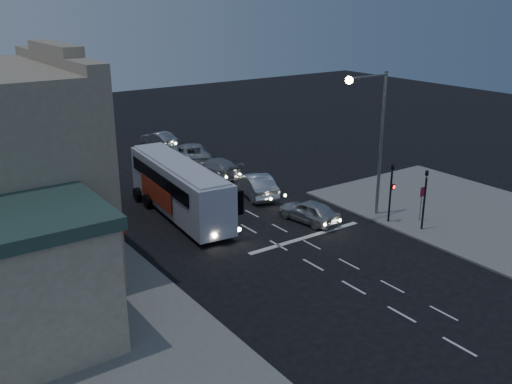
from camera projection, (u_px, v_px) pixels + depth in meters
ground at (301, 258)px, 30.54m from camera, size 120.00×120.00×0.00m
sidewalk_near at (510, 227)px, 34.46m from camera, size 12.00×24.00×0.12m
sidewalk_far at (10, 264)px, 29.68m from camera, size 12.00×50.00×0.12m
road_markings at (283, 233)px, 33.80m from camera, size 8.00×30.55×0.01m
tour_bus at (179, 187)px, 36.07m from camera, size 3.33×11.52×3.49m
car_suv at (309, 211)px, 35.28m from camera, size 2.29×4.33×1.40m
car_sedan_a at (256, 185)px, 39.90m from camera, size 2.94×5.19×1.62m
car_sedan_b at (215, 167)px, 44.42m from camera, size 2.49×5.10×1.43m
car_sedan_c at (190, 153)px, 48.21m from camera, size 4.43×6.36×1.61m
car_extra at (159, 139)px, 53.28m from camera, size 2.13×4.38×1.38m
traffic_signal_main at (391, 186)px, 34.48m from camera, size 0.25×0.35×4.10m
traffic_signal_side at (425, 193)px, 33.33m from camera, size 0.18×0.15×4.10m
regulatory_sign at (422, 198)px, 34.88m from camera, size 0.45×0.12×2.20m
streetlight at (375, 129)px, 34.38m from camera, size 3.32×0.44×9.00m
low_building_south at (11, 286)px, 21.32m from camera, size 7.40×5.40×5.70m
street_tree at (54, 142)px, 36.29m from camera, size 4.00×4.00×6.20m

